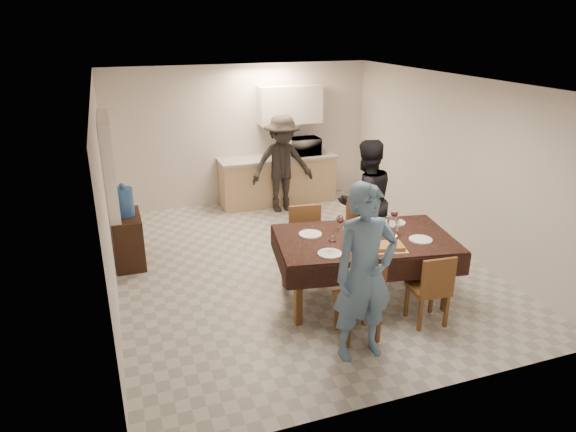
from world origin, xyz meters
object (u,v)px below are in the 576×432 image
(wine_bottle, at_px, (360,225))
(water_pitcher, at_px, (393,227))
(person_near, at_px, (365,274))
(person_far, at_px, (365,201))
(dining_table, at_px, (365,240))
(console, at_px, (128,239))
(savoury_tart, at_px, (388,246))
(person_kitchen, at_px, (282,164))
(water_jug, at_px, (124,202))
(microwave, at_px, (304,146))

(wine_bottle, distance_m, water_pitcher, 0.41)
(person_near, distance_m, person_far, 2.37)
(dining_table, relative_size, console, 2.90)
(savoury_tart, bearing_deg, person_kitchen, 90.12)
(water_pitcher, relative_size, person_near, 0.12)
(wine_bottle, height_order, person_near, person_near)
(water_jug, distance_m, person_far, 3.42)
(console, bearing_deg, microwave, 28.13)
(dining_table, distance_m, wine_bottle, 0.21)
(dining_table, bearing_deg, water_pitcher, 1.62)
(savoury_tart, xyz_separation_m, microwave, (0.59, 4.24, 0.21))
(water_jug, height_order, water_pitcher, water_jug)
(wine_bottle, relative_size, water_pitcher, 1.39)
(savoury_tart, bearing_deg, console, 139.53)
(water_jug, distance_m, savoury_tart, 3.72)
(dining_table, distance_m, person_far, 1.19)
(water_jug, height_order, microwave, microwave)
(person_near, bearing_deg, person_far, 61.20)
(wine_bottle, height_order, person_kitchen, person_kitchen)
(water_pitcher, height_order, person_near, person_near)
(console, relative_size, person_far, 0.45)
(water_jug, height_order, person_kitchen, person_kitchen)
(console, relative_size, person_kitchen, 0.45)
(microwave, bearing_deg, savoury_tart, 82.13)
(dining_table, relative_size, savoury_tart, 5.57)
(console, xyz_separation_m, person_far, (3.28, -0.98, 0.53))
(console, relative_size, savoury_tart, 1.92)
(water_jug, bearing_deg, water_pitcher, -34.09)
(microwave, xyz_separation_m, person_kitchen, (-0.59, -0.45, -0.18))
(dining_table, height_order, person_near, person_near)
(water_pitcher, relative_size, person_far, 0.12)
(water_pitcher, bearing_deg, dining_table, 171.87)
(person_kitchen, bearing_deg, person_near, -98.19)
(dining_table, distance_m, console, 3.43)
(console, bearing_deg, dining_table, -36.69)
(wine_bottle, height_order, person_far, person_far)
(dining_table, bearing_deg, water_jug, 153.06)
(microwave, bearing_deg, wine_bottle, 79.07)
(water_jug, bearing_deg, person_near, -54.75)
(savoury_tart, relative_size, person_near, 0.22)
(console, distance_m, water_pitcher, 3.76)
(dining_table, distance_m, water_jug, 3.41)
(dining_table, relative_size, microwave, 3.96)
(person_near, bearing_deg, dining_table, 61.20)
(wine_bottle, xyz_separation_m, person_kitchen, (0.14, 3.36, -0.10))
(console, height_order, person_far, person_far)
(person_near, relative_size, person_far, 1.05)
(savoury_tart, height_order, person_kitchen, person_kitchen)
(wine_bottle, xyz_separation_m, microwave, (0.74, 3.81, 0.08))
(savoury_tart, bearing_deg, wine_bottle, 109.23)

